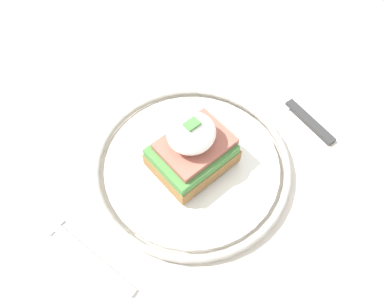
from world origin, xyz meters
The scene contains 6 objects.
ground_plane centered at (0.00, 0.00, 0.00)m, with size 6.00×6.00×0.00m, color #9E9993.
dining_table centered at (0.00, 0.00, 0.64)m, with size 0.85×0.89×0.77m.
plate centered at (-0.02, 0.06, 0.78)m, with size 0.25×0.25×0.02m.
sandwich centered at (-0.02, 0.06, 0.82)m, with size 0.09×0.07×0.08m.
fork centered at (-0.18, 0.07, 0.77)m, with size 0.05×0.15×0.00m.
knife centered at (0.15, 0.04, 0.77)m, with size 0.03×0.19×0.01m.
Camera 1 is at (-0.17, -0.12, 1.18)m, focal length 35.00 mm.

